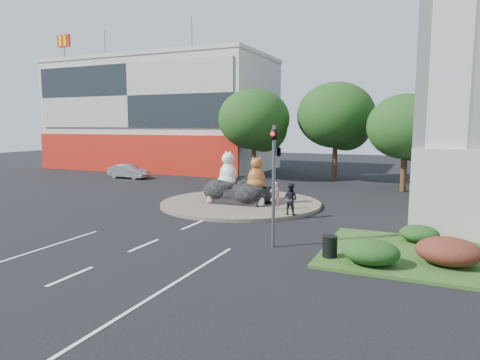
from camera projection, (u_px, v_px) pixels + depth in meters
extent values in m
plane|color=black|center=(144.00, 246.00, 17.85)|extent=(120.00, 120.00, 0.00)
cylinder|color=brown|center=(241.00, 203.00, 26.90)|extent=(10.00, 10.00, 0.20)
cube|color=beige|center=(162.00, 116.00, 49.70)|extent=(25.00, 12.00, 12.00)
cube|color=#AF1D10|center=(130.00, 154.00, 44.73)|extent=(25.00, 0.30, 4.00)
cube|color=#B2AD9E|center=(128.00, 95.00, 43.91)|extent=(24.00, 0.15, 6.50)
cube|color=beige|center=(161.00, 62.00, 48.90)|extent=(25.20, 12.20, 0.40)
cylinder|color=#595B60|center=(105.00, 47.00, 51.84)|extent=(0.10, 0.10, 4.00)
cylinder|color=#595B60|center=(192.00, 38.00, 49.16)|extent=(0.10, 0.10, 5.00)
cube|color=#AF1D10|center=(64.00, 41.00, 49.20)|extent=(1.80, 0.25, 1.40)
cube|color=#1F4717|center=(462.00, 260.00, 15.73)|extent=(10.00, 6.00, 0.12)
cylinder|color=#382314|center=(254.00, 159.00, 39.16)|extent=(0.44, 0.44, 3.74)
ellipsoid|color=black|center=(254.00, 119.00, 38.69)|extent=(6.46, 6.46, 5.49)
sphere|color=black|center=(264.00, 128.00, 38.93)|extent=(4.25, 4.25, 4.25)
sphere|color=black|center=(245.00, 126.00, 38.77)|extent=(3.74, 3.74, 3.74)
cylinder|color=#382314|center=(335.00, 159.00, 38.14)|extent=(0.44, 0.44, 3.96)
ellipsoid|color=black|center=(336.00, 115.00, 37.64)|extent=(6.84, 6.84, 5.81)
sphere|color=black|center=(346.00, 125.00, 37.88)|extent=(4.50, 4.50, 4.50)
sphere|color=black|center=(327.00, 122.00, 37.73)|extent=(3.96, 3.96, 3.96)
cylinder|color=#382314|center=(404.00, 170.00, 32.14)|extent=(0.44, 0.44, 3.30)
ellipsoid|color=black|center=(406.00, 127.00, 31.72)|extent=(5.70, 5.70, 4.84)
sphere|color=black|center=(417.00, 137.00, 31.95)|extent=(3.75, 3.75, 3.75)
sphere|color=black|center=(395.00, 134.00, 31.80)|extent=(3.30, 3.30, 3.30)
ellipsoid|color=black|center=(371.00, 252.00, 15.06)|extent=(2.00, 1.60, 0.90)
ellipsoid|color=#4D1418|center=(448.00, 251.00, 14.95)|extent=(2.20, 1.76, 0.99)
ellipsoid|color=black|center=(419.00, 234.00, 17.91)|extent=(1.60, 1.28, 0.72)
cylinder|color=#595B60|center=(274.00, 187.00, 17.32)|extent=(0.14, 0.14, 5.00)
imported|color=black|center=(274.00, 145.00, 17.11)|extent=(0.21, 0.26, 1.30)
imported|color=black|center=(279.00, 150.00, 17.05)|extent=(0.26, 1.24, 0.50)
sphere|color=red|center=(273.00, 134.00, 16.89)|extent=(0.18, 0.18, 0.18)
cylinder|color=#595B60|center=(466.00, 58.00, 19.24)|extent=(2.00, 0.12, 0.12)
cube|color=silver|center=(442.00, 62.00, 19.65)|extent=(0.50, 0.22, 0.12)
imported|color=pink|center=(275.00, 196.00, 24.40)|extent=(0.69, 0.65, 1.59)
imported|color=black|center=(290.00, 199.00, 22.94)|extent=(0.94, 0.79, 1.72)
imported|color=#B1B3BA|center=(129.00, 171.00, 40.21)|extent=(4.06, 1.53, 1.32)
cylinder|color=black|center=(330.00, 246.00, 15.90)|extent=(0.71, 0.71, 0.79)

